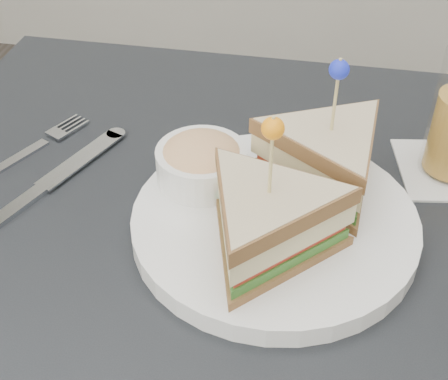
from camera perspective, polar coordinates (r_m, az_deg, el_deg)
table at (r=0.72m, az=-0.94°, el=-8.17°), size 0.80×0.80×0.75m
plate_meal at (r=0.64m, az=5.45°, el=-0.29°), size 0.37×0.37×0.18m
cutlery_fork at (r=0.81m, az=-16.94°, el=3.73°), size 0.10×0.17×0.01m
cutlery_knife at (r=0.75m, az=-15.76°, el=0.57°), size 0.11×0.23×0.01m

